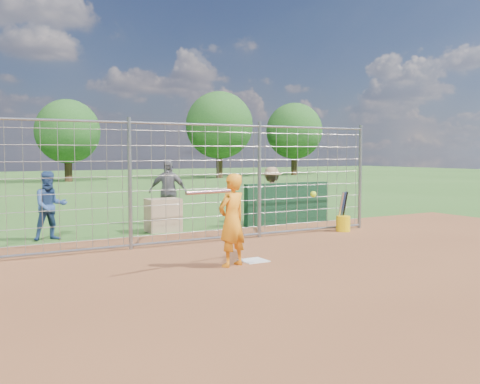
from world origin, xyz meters
TOP-DOWN VIEW (x-y plane):
  - ground at (0.00, 0.00)m, footprint 100.00×100.00m
  - infield_dirt at (0.00, -3.00)m, footprint 18.00×18.00m
  - home_plate at (0.00, -0.20)m, footprint 0.43×0.43m
  - dugout_wall at (3.40, 3.60)m, footprint 2.60×0.20m
  - batter at (-0.54, -0.38)m, footprint 0.66×0.53m
  - bystander_a at (-2.65, 3.98)m, footprint 0.76×0.61m
  - bystander_b at (0.59, 5.14)m, footprint 1.08×0.91m
  - bystander_c at (3.26, 4.15)m, footprint 1.09×0.80m
  - equipment_bin at (-0.03, 3.95)m, footprint 0.81×0.57m
  - equipment_in_play at (-0.67, -0.73)m, footprint 2.34×0.43m
  - bucket_with_bats at (3.75, 1.76)m, footprint 0.34×0.36m
  - backstop_fence at (0.00, 2.00)m, footprint 9.08×0.08m
  - tree_line at (3.13, 28.13)m, footprint 44.66×6.72m

SIDE VIEW (x-z plane):
  - ground at x=0.00m, z-range 0.00..0.00m
  - infield_dirt at x=0.00m, z-range 0.01..0.01m
  - home_plate at x=0.00m, z-range 0.00..0.02m
  - bucket_with_bats at x=3.75m, z-range -0.24..0.73m
  - equipment_bin at x=-0.03m, z-range 0.00..0.80m
  - dugout_wall at x=3.40m, z-range 0.00..1.10m
  - bystander_a at x=-2.65m, z-range 0.00..1.51m
  - bystander_c at x=3.26m, z-range 0.00..1.52m
  - batter at x=-0.54m, z-range 0.00..1.56m
  - bystander_b at x=0.59m, z-range 0.00..1.73m
  - backstop_fence at x=0.00m, z-range -0.04..2.56m
  - equipment_in_play at x=-0.67m, z-range 1.19..1.36m
  - tree_line at x=3.13m, z-range 0.47..6.95m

